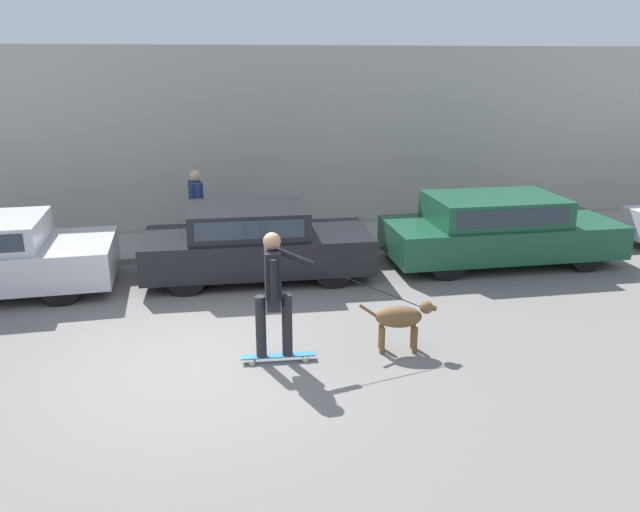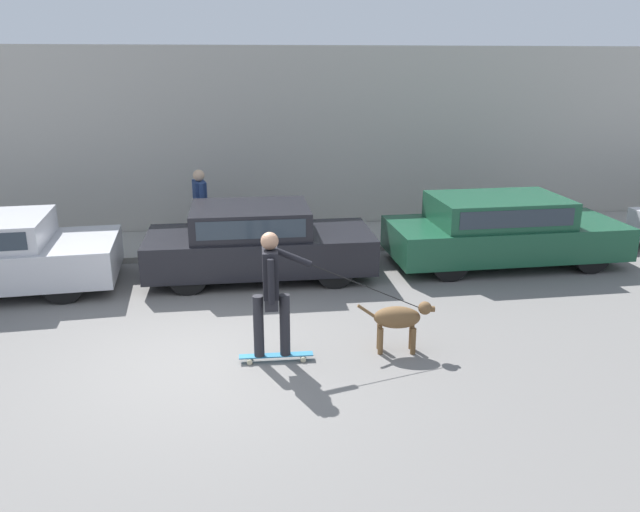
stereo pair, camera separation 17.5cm
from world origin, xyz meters
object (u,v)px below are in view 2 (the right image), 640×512
dog (399,319)px  skateboarder (272,289)px  parked_car_1 (258,243)px  parked_car_2 (502,231)px  pedestrian_with_bag (201,205)px

dog → skateboarder: (-1.65, -0.01, 0.52)m
parked_car_1 → skateboarder: skateboarder is taller
parked_car_2 → skateboarder: size_ratio=1.78×
skateboarder → pedestrian_with_bag: bearing=104.0°
skateboarder → dog: bearing=3.6°
parked_car_1 → dog: bearing=-62.1°
parked_car_2 → skateboarder: skateboarder is taller
parked_car_2 → dog: (-2.96, -3.30, -0.18)m
dog → pedestrian_with_bag: pedestrian_with_bag is taller
dog → pedestrian_with_bag: bearing=127.1°
dog → skateboarder: skateboarder is taller
pedestrian_with_bag → dog: bearing=107.6°
dog → skateboarder: bearing=-170.1°
dog → skateboarder: 1.73m
parked_car_2 → skateboarder: 5.69m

